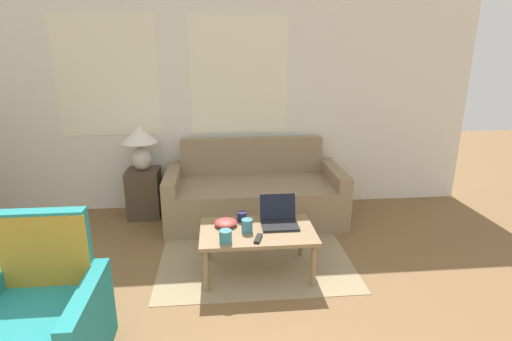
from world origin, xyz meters
The scene contains 13 objects.
wall_back centered at (0.00, 3.96, 1.31)m, with size 6.80×0.06×2.60m.
rug centered at (0.69, 2.89, 0.00)m, with size 1.72×1.93×0.01m.
couch centered at (0.77, 3.51, 0.27)m, with size 1.92×0.88×0.86m.
armchair centered at (-0.70, 1.42, 0.27)m, with size 0.71×0.72×0.91m.
side_table centered at (-0.47, 3.68, 0.28)m, with size 0.36×0.36×0.55m.
table_lamp centered at (-0.47, 3.68, 0.88)m, with size 0.38×0.38×0.50m.
coffee_table centered at (0.69, 2.35, 0.36)m, with size 0.96×0.59×0.40m.
laptop centered at (0.89, 2.44, 0.45)m, with size 0.31×0.29×0.24m.
cup_navy centered at (0.60, 2.32, 0.45)m, with size 0.09×0.09×0.11m.
cup_yellow centered at (0.42, 2.15, 0.45)m, with size 0.10×0.10×0.10m.
cup_white centered at (0.58, 2.53, 0.44)m, with size 0.08×0.08×0.08m.
snack_bowl centered at (0.43, 2.45, 0.43)m, with size 0.20×0.20×0.06m.
tv_remote centered at (0.68, 2.17, 0.41)m, with size 0.09×0.16×0.02m.
Camera 1 is at (0.39, -0.68, 1.85)m, focal length 28.00 mm.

